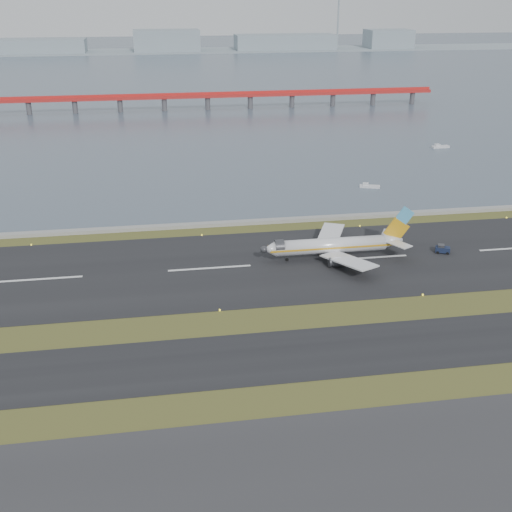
# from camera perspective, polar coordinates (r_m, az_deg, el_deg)

# --- Properties ---
(ground) EXTENTS (1000.00, 1000.00, 0.00)m
(ground) POSITION_cam_1_polar(r_m,az_deg,el_deg) (128.79, -2.87, -6.44)
(ground) COLOR #3A4819
(ground) RESTS_ON ground
(taxiway_strip) EXTENTS (1000.00, 18.00, 0.10)m
(taxiway_strip) POSITION_cam_1_polar(r_m,az_deg,el_deg) (118.48, -2.19, -9.21)
(taxiway_strip) COLOR black
(taxiway_strip) RESTS_ON ground
(runway_strip) EXTENTS (1000.00, 45.00, 0.10)m
(runway_strip) POSITION_cam_1_polar(r_m,az_deg,el_deg) (155.55, -4.14, -1.10)
(runway_strip) COLOR black
(runway_strip) RESTS_ON ground
(seawall) EXTENTS (1000.00, 2.50, 1.00)m
(seawall) POSITION_cam_1_polar(r_m,az_deg,el_deg) (183.18, -5.04, 2.77)
(seawall) COLOR gray
(seawall) RESTS_ON ground
(bay_water) EXTENTS (1400.00, 800.00, 1.30)m
(bay_water) POSITION_cam_1_polar(r_m,az_deg,el_deg) (575.46, -8.37, 16.21)
(bay_water) COLOR #424E5F
(bay_water) RESTS_ON ground
(red_pier) EXTENTS (260.00, 5.00, 10.20)m
(red_pier) POSITION_cam_1_polar(r_m,az_deg,el_deg) (367.51, -4.33, 13.96)
(red_pier) COLOR red
(red_pier) RESTS_ON ground
(far_shoreline) EXTENTS (1400.00, 80.00, 60.50)m
(far_shoreline) POSITION_cam_1_polar(r_m,az_deg,el_deg) (734.55, -7.64, 18.08)
(far_shoreline) COLOR gray
(far_shoreline) RESTS_ON ground
(airliner) EXTENTS (38.52, 32.89, 12.80)m
(airliner) POSITION_cam_1_polar(r_m,az_deg,el_deg) (161.08, 7.14, 0.95)
(airliner) COLOR white
(airliner) RESTS_ON ground
(pushback_tug) EXTENTS (4.07, 3.21, 2.29)m
(pushback_tug) POSITION_cam_1_polar(r_m,az_deg,el_deg) (170.57, 16.23, 0.60)
(pushback_tug) COLOR #131D36
(pushback_tug) RESTS_ON ground
(workboat_near) EXTENTS (7.12, 4.27, 1.65)m
(workboat_near) POSITION_cam_1_polar(r_m,az_deg,el_deg) (222.59, 10.02, 6.13)
(workboat_near) COLOR silver
(workboat_near) RESTS_ON ground
(workboat_far) EXTENTS (7.71, 3.00, 1.83)m
(workboat_far) POSITION_cam_1_polar(r_m,az_deg,el_deg) (287.02, 16.03, 9.33)
(workboat_far) COLOR silver
(workboat_far) RESTS_ON ground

